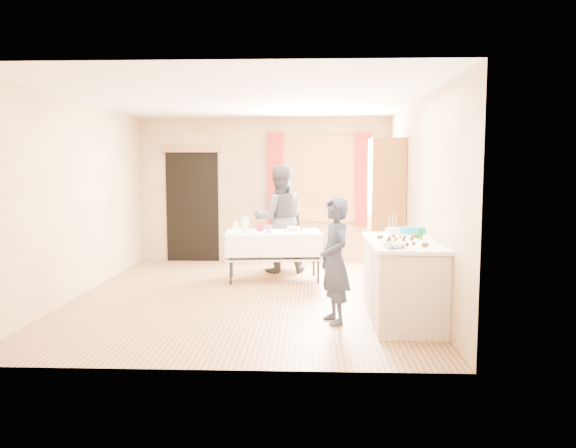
{
  "coord_description": "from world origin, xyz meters",
  "views": [
    {
      "loc": [
        0.85,
        -7.37,
        1.75
      ],
      "look_at": [
        0.55,
        0.0,
        0.97
      ],
      "focal_mm": 35.0,
      "sensor_mm": 36.0,
      "label": 1
    }
  ],
  "objects_px": {
    "cabinet": "(386,210)",
    "woman": "(279,219)",
    "counter": "(402,281)",
    "girl": "(335,261)",
    "chair": "(289,251)",
    "party_table": "(274,251)"
  },
  "relations": [
    {
      "from": "party_table",
      "to": "woman",
      "type": "relative_size",
      "value": 0.88
    },
    {
      "from": "girl",
      "to": "woman",
      "type": "bearing_deg",
      "value": 176.47
    },
    {
      "from": "cabinet",
      "to": "girl",
      "type": "bearing_deg",
      "value": -110.34
    },
    {
      "from": "cabinet",
      "to": "chair",
      "type": "bearing_deg",
      "value": 148.63
    },
    {
      "from": "chair",
      "to": "girl",
      "type": "xyz_separation_m",
      "value": [
        0.64,
        -3.27,
        0.41
      ]
    },
    {
      "from": "party_table",
      "to": "woman",
      "type": "bearing_deg",
      "value": 79.24
    },
    {
      "from": "cabinet",
      "to": "counter",
      "type": "height_order",
      "value": "cabinet"
    },
    {
      "from": "girl",
      "to": "woman",
      "type": "height_order",
      "value": "woman"
    },
    {
      "from": "chair",
      "to": "party_table",
      "type": "bearing_deg",
      "value": -111.53
    },
    {
      "from": "cabinet",
      "to": "woman",
      "type": "bearing_deg",
      "value": 159.05
    },
    {
      "from": "woman",
      "to": "chair",
      "type": "bearing_deg",
      "value": -124.96
    },
    {
      "from": "cabinet",
      "to": "girl",
      "type": "height_order",
      "value": "cabinet"
    },
    {
      "from": "party_table",
      "to": "chair",
      "type": "height_order",
      "value": "chair"
    },
    {
      "from": "chair",
      "to": "girl",
      "type": "relative_size",
      "value": 0.7
    },
    {
      "from": "chair",
      "to": "girl",
      "type": "bearing_deg",
      "value": -89.22
    },
    {
      "from": "counter",
      "to": "chair",
      "type": "xyz_separation_m",
      "value": [
        -1.41,
        3.12,
        -0.16
      ]
    },
    {
      "from": "cabinet",
      "to": "party_table",
      "type": "xyz_separation_m",
      "value": [
        -1.7,
        -0.04,
        -0.63
      ]
    },
    {
      "from": "counter",
      "to": "woman",
      "type": "height_order",
      "value": "woman"
    },
    {
      "from": "party_table",
      "to": "chair",
      "type": "xyz_separation_m",
      "value": [
        0.19,
        0.95,
        -0.15
      ]
    },
    {
      "from": "counter",
      "to": "chair",
      "type": "distance_m",
      "value": 3.42
    },
    {
      "from": "cabinet",
      "to": "counter",
      "type": "distance_m",
      "value": 2.29
    },
    {
      "from": "cabinet",
      "to": "girl",
      "type": "xyz_separation_m",
      "value": [
        -0.87,
        -2.35,
        -0.37
      ]
    }
  ]
}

